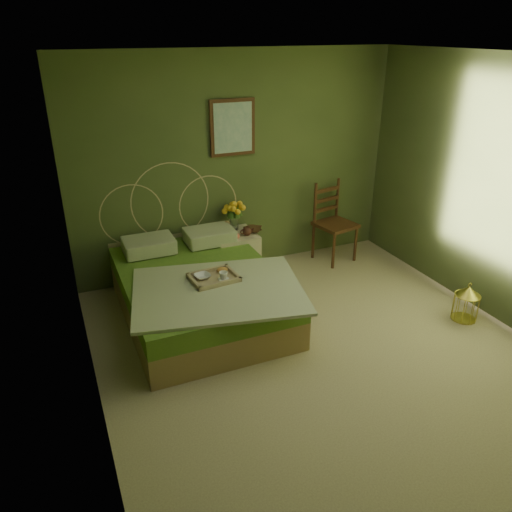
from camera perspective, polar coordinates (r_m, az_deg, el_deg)
name	(u,v)px	position (r m, az deg, el deg)	size (l,w,h in m)	color
floor	(329,361)	(4.74, 8.32, -11.79)	(4.50, 4.50, 0.00)	#C1B38B
ceiling	(351,58)	(3.82, 10.85, 21.37)	(4.50, 4.50, 0.00)	silver
wall_back	(238,165)	(6.02, -2.10, 10.33)	(4.00, 4.00, 0.00)	#556233
wall_left	(81,274)	(3.53, -19.34, -1.91)	(4.50, 4.50, 0.00)	#556233
wall_art	(233,128)	(5.88, -2.69, 14.45)	(0.54, 0.04, 0.64)	#3C2410
bed	(198,287)	(5.28, -6.63, -3.57)	(1.81, 2.28, 1.41)	#9F7A4F
nightstand	(234,248)	(6.05, -2.50, 0.89)	(0.50, 0.50, 0.98)	beige
chair	(332,217)	(6.53, 8.73, 4.46)	(0.54, 0.54, 1.02)	#3C2410
birdcage	(466,303)	(5.63, 22.89, -5.01)	(0.25, 0.25, 0.38)	gold
book_lower	(247,230)	(6.03, -1.01, 3.00)	(0.15, 0.20, 0.02)	#381E0F
book_upper	(247,228)	(6.03, -1.01, 3.18)	(0.16, 0.22, 0.02)	#472819
cereal_bowl	(202,276)	(4.94, -6.14, -2.33)	(0.16, 0.16, 0.04)	white
coffee_cup	(223,276)	(4.88, -3.75, -2.28)	(0.09, 0.09, 0.08)	white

